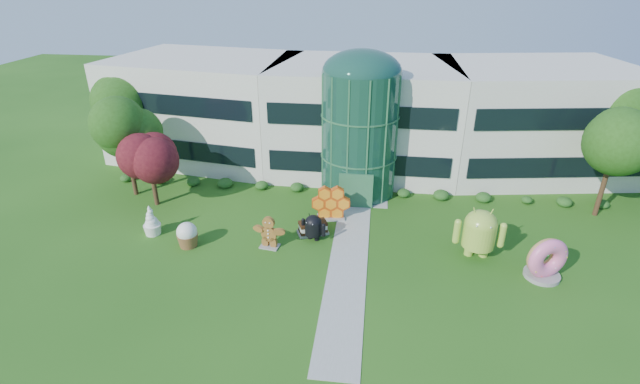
% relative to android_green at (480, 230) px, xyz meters
% --- Properties ---
extents(ground, '(140.00, 140.00, 0.00)m').
position_rel_android_green_xyz_m(ground, '(-8.14, -3.31, -1.89)').
color(ground, '#215114').
rests_on(ground, ground).
extents(building, '(46.00, 15.00, 9.30)m').
position_rel_android_green_xyz_m(building, '(-8.14, 14.69, 2.76)').
color(building, beige).
rests_on(building, ground).
extents(atrium, '(6.00, 6.00, 9.80)m').
position_rel_android_green_xyz_m(atrium, '(-8.14, 8.69, 3.01)').
color(atrium, '#194738').
rests_on(atrium, ground).
extents(walkway, '(2.40, 20.00, 0.04)m').
position_rel_android_green_xyz_m(walkway, '(-8.14, -1.31, -1.87)').
color(walkway, '#9E9E93').
rests_on(walkway, ground).
extents(tree_red, '(4.00, 4.00, 6.00)m').
position_rel_android_green_xyz_m(tree_red, '(-23.64, 4.19, 1.11)').
color(tree_red, '#3F0C14').
rests_on(tree_red, ground).
extents(trees_backdrop, '(52.00, 8.00, 8.40)m').
position_rel_android_green_xyz_m(trees_backdrop, '(-8.14, 9.69, 2.31)').
color(trees_backdrop, '#214812').
rests_on(trees_backdrop, ground).
extents(android_green, '(3.43, 2.38, 3.77)m').
position_rel_android_green_xyz_m(android_green, '(0.00, 0.00, 0.00)').
color(android_green, '#9CC23E').
rests_on(android_green, ground).
extents(android_black, '(2.20, 1.84, 2.14)m').
position_rel_android_green_xyz_m(android_black, '(-10.72, 0.60, -0.82)').
color(android_black, black).
rests_on(android_black, ground).
extents(donut, '(2.90, 2.15, 2.72)m').
position_rel_android_green_xyz_m(donut, '(3.53, -1.90, -0.52)').
color(donut, pink).
rests_on(donut, ground).
extents(gingerbread, '(2.61, 1.35, 2.30)m').
position_rel_android_green_xyz_m(gingerbread, '(-13.47, -0.72, -0.74)').
color(gingerbread, brown).
rests_on(gingerbread, ground).
extents(ice_cream_sandwich, '(2.34, 1.80, 0.93)m').
position_rel_android_green_xyz_m(ice_cream_sandwich, '(-10.85, 1.34, -1.42)').
color(ice_cream_sandwich, black).
rests_on(ice_cream_sandwich, ground).
extents(honeycomb, '(3.11, 1.45, 2.36)m').
position_rel_android_green_xyz_m(honeycomb, '(-9.84, 3.64, -0.71)').
color(honeycomb, orange).
rests_on(honeycomb, ground).
extents(froyo, '(1.47, 1.47, 2.21)m').
position_rel_android_green_xyz_m(froyo, '(-21.93, -0.12, -0.78)').
color(froyo, white).
rests_on(froyo, ground).
extents(cupcake, '(1.71, 1.71, 1.75)m').
position_rel_android_green_xyz_m(cupcake, '(-18.89, -1.28, -1.01)').
color(cupcake, white).
rests_on(cupcake, ground).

